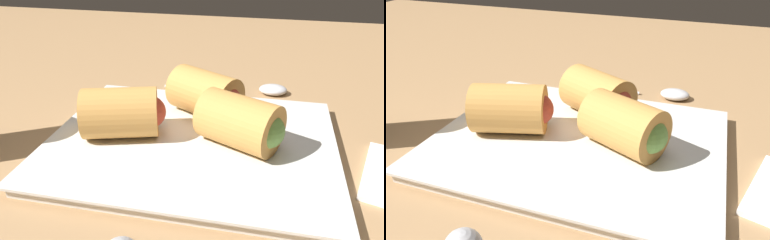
{
  "view_description": "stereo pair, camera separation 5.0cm",
  "coord_description": "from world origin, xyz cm",
  "views": [
    {
      "loc": [
        -11.06,
        37.77,
        25.34
      ],
      "look_at": [
        -3.2,
        1.32,
        5.81
      ],
      "focal_mm": 35.0,
      "sensor_mm": 36.0,
      "label": 1
    },
    {
      "loc": [
        -15.87,
        36.39,
        25.34
      ],
      "look_at": [
        -3.2,
        1.32,
        5.81
      ],
      "focal_mm": 35.0,
      "sensor_mm": 36.0,
      "label": 2
    }
  ],
  "objects": [
    {
      "name": "roll_back_left",
      "position": [
        -9.01,
        1.94,
        6.39
      ],
      "size": [
        10.04,
        8.8,
        5.77
      ],
      "color": "#D19347",
      "rests_on": "serving_plate"
    },
    {
      "name": "roll_front_right",
      "position": [
        4.39,
        2.23,
        6.39
      ],
      "size": [
        9.89,
        7.89,
        5.77
      ],
      "color": "#D19347",
      "rests_on": "serving_plate"
    },
    {
      "name": "serving_plate",
      "position": [
        -3.2,
        1.32,
        2.76
      ],
      "size": [
        32.41,
        25.88,
        1.5
      ],
      "color": "silver",
      "rests_on": "table_surface"
    },
    {
      "name": "table_surface",
      "position": [
        0.0,
        0.0,
        1.0
      ],
      "size": [
        180.0,
        140.0,
        2.0
      ],
      "color": "#A87F54",
      "rests_on": "ground"
    },
    {
      "name": "spoon",
      "position": [
        -10.67,
        -16.86,
        2.67
      ],
      "size": [
        19.3,
        3.53,
        1.47
      ],
      "color": "silver",
      "rests_on": "table_surface"
    },
    {
      "name": "roll_front_left",
      "position": [
        -3.95,
        -4.77,
        6.39
      ],
      "size": [
        10.12,
        9.11,
        5.77
      ],
      "color": "#D19347",
      "rests_on": "serving_plate"
    }
  ]
}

